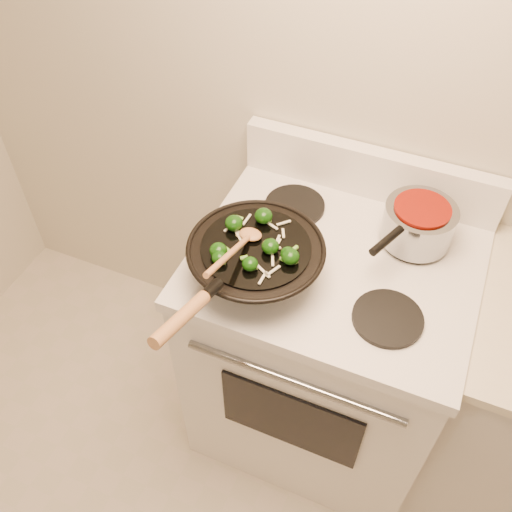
% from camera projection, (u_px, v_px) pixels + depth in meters
% --- Properties ---
extents(stove, '(0.78, 0.67, 1.08)m').
position_uv_depth(stove, '(323.00, 347.00, 1.91)').
color(stove, white).
rests_on(stove, ground).
extents(wok, '(0.36, 0.59, 0.22)m').
position_uv_depth(wok, '(255.00, 260.00, 1.47)').
color(wok, black).
rests_on(wok, stove).
extents(stirfry, '(0.22, 0.23, 0.04)m').
position_uv_depth(stirfry, '(257.00, 242.00, 1.43)').
color(stirfry, '#0E3708').
rests_on(stirfry, wok).
extents(wooden_spoon, '(0.06, 0.27, 0.11)m').
position_uv_depth(wooden_spoon, '(239.00, 246.00, 1.39)').
color(wooden_spoon, '#AA7043').
rests_on(wooden_spoon, wok).
extents(saucepan, '(0.20, 0.31, 0.12)m').
position_uv_depth(saucepan, '(418.00, 223.00, 1.57)').
color(saucepan, gray).
rests_on(saucepan, stove).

